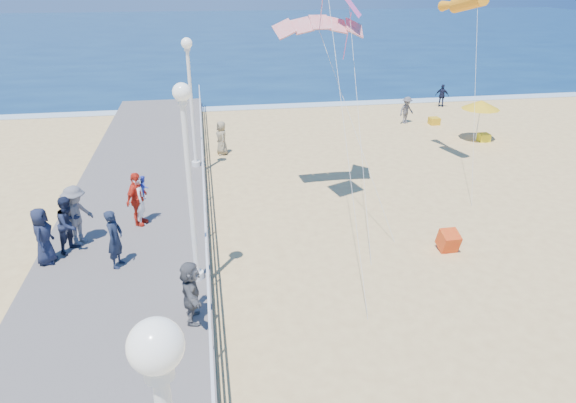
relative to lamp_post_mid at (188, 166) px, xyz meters
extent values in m
plane|color=#E3C077|center=(5.35, 0.00, -3.66)|extent=(160.00, 160.00, 0.00)
cube|color=#0D2A50|center=(5.35, 65.00, -3.65)|extent=(160.00, 90.00, 0.05)
cube|color=white|center=(5.35, 20.50, -3.63)|extent=(160.00, 1.20, 0.04)
cube|color=slate|center=(-2.15, 0.00, -3.46)|extent=(5.00, 44.00, 0.40)
cube|color=white|center=(0.30, 0.00, -2.21)|extent=(0.05, 42.00, 0.06)
cube|color=white|center=(0.30, 0.00, -2.71)|extent=(0.05, 42.00, 0.04)
sphere|color=white|center=(0.00, -9.00, 1.84)|extent=(0.44, 0.44, 0.44)
cylinder|color=white|center=(0.00, 0.00, -3.16)|extent=(0.36, 0.36, 0.20)
cylinder|color=white|center=(0.00, 0.00, -0.81)|extent=(0.14, 0.14, 4.70)
sphere|color=white|center=(0.00, 0.00, 1.84)|extent=(0.44, 0.44, 0.44)
cylinder|color=white|center=(0.00, 9.00, -3.16)|extent=(0.36, 0.36, 0.20)
cylinder|color=white|center=(0.00, 9.00, -0.81)|extent=(0.14, 0.14, 4.70)
sphere|color=white|center=(0.00, 9.00, 1.84)|extent=(0.44, 0.44, 0.44)
imported|color=white|center=(-1.77, 3.71, -2.42)|extent=(0.44, 0.64, 1.68)
imported|color=blue|center=(-1.62, 3.86, -2.03)|extent=(0.32, 0.39, 0.77)
imported|color=#182034|center=(-2.21, 1.04, -2.40)|extent=(0.56, 0.71, 1.72)
imported|color=slate|center=(-3.53, 2.61, -2.32)|extent=(1.22, 1.41, 1.89)
imported|color=red|center=(-1.85, 3.64, -2.35)|extent=(0.88, 1.15, 1.82)
imported|color=#181E36|center=(-4.25, 1.58, -2.42)|extent=(0.61, 0.87, 1.69)
imported|color=#535458|center=(-0.11, -1.85, -2.47)|extent=(0.51, 1.48, 1.59)
imported|color=#192038|center=(-3.66, 2.20, -2.39)|extent=(0.98, 1.06, 1.74)
imported|color=#515055|center=(12.01, 15.35, -2.89)|extent=(1.14, 0.92, 1.54)
imported|color=#161931|center=(15.78, 18.77, -2.94)|extent=(0.90, 0.77, 1.45)
imported|color=gray|center=(1.24, 11.55, -2.85)|extent=(0.66, 0.88, 1.63)
cube|color=red|center=(7.77, 0.93, -3.36)|extent=(0.57, 0.72, 0.74)
cylinder|color=white|center=(14.35, 11.50, -2.76)|extent=(0.05, 0.05, 1.80)
cone|color=gold|center=(14.35, 11.50, -1.75)|extent=(1.90, 1.90, 0.45)
cube|color=gold|center=(13.54, 14.84, -3.46)|extent=(0.55, 0.55, 0.40)
cube|color=yellow|center=(14.71, 11.40, -3.46)|extent=(0.55, 0.55, 0.40)
cylinder|color=orange|center=(10.97, 7.79, 3.30)|extent=(1.06, 3.01, 1.15)
cube|color=#F159B4|center=(5.60, 5.91, 3.48)|extent=(1.26, 1.51, 1.00)
camera|label=1|loc=(0.47, -12.19, 4.41)|focal=32.00mm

